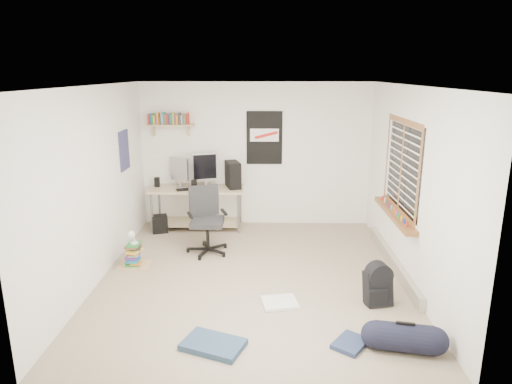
{
  "coord_description": "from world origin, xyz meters",
  "views": [
    {
      "loc": [
        0.16,
        -5.63,
        2.66
      ],
      "look_at": [
        0.04,
        0.26,
        1.1
      ],
      "focal_mm": 32.0,
      "sensor_mm": 36.0,
      "label": 1
    }
  ],
  "objects_px": {
    "office_chair": "(207,222)",
    "duffel_bag": "(404,338)",
    "backpack": "(378,288)",
    "book_stack": "(134,255)",
    "desk": "(198,207)"
  },
  "relations": [
    {
      "from": "office_chair",
      "to": "duffel_bag",
      "type": "xyz_separation_m",
      "value": [
        2.23,
        -2.48,
        -0.35
      ]
    },
    {
      "from": "backpack",
      "to": "duffel_bag",
      "type": "bearing_deg",
      "value": -99.42
    },
    {
      "from": "backpack",
      "to": "book_stack",
      "type": "bearing_deg",
      "value": 150.17
    },
    {
      "from": "desk",
      "to": "book_stack",
      "type": "relative_size",
      "value": 4.0
    },
    {
      "from": "desk",
      "to": "book_stack",
      "type": "xyz_separation_m",
      "value": [
        -0.67,
        -1.65,
        -0.21
      ]
    },
    {
      "from": "duffel_bag",
      "to": "book_stack",
      "type": "relative_size",
      "value": 1.41
    },
    {
      "from": "backpack",
      "to": "duffel_bag",
      "type": "distance_m",
      "value": 0.95
    },
    {
      "from": "desk",
      "to": "backpack",
      "type": "distance_m",
      "value": 3.68
    },
    {
      "from": "book_stack",
      "to": "duffel_bag",
      "type": "bearing_deg",
      "value": -31.61
    },
    {
      "from": "office_chair",
      "to": "backpack",
      "type": "xyz_separation_m",
      "value": [
        2.19,
        -1.54,
        -0.29
      ]
    },
    {
      "from": "office_chair",
      "to": "duffel_bag",
      "type": "height_order",
      "value": "office_chair"
    },
    {
      "from": "office_chair",
      "to": "backpack",
      "type": "distance_m",
      "value": 2.7
    },
    {
      "from": "desk",
      "to": "duffel_bag",
      "type": "distance_m",
      "value": 4.44
    },
    {
      "from": "duffel_bag",
      "to": "book_stack",
      "type": "bearing_deg",
      "value": 158.77
    },
    {
      "from": "desk",
      "to": "backpack",
      "type": "bearing_deg",
      "value": -33.57
    }
  ]
}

